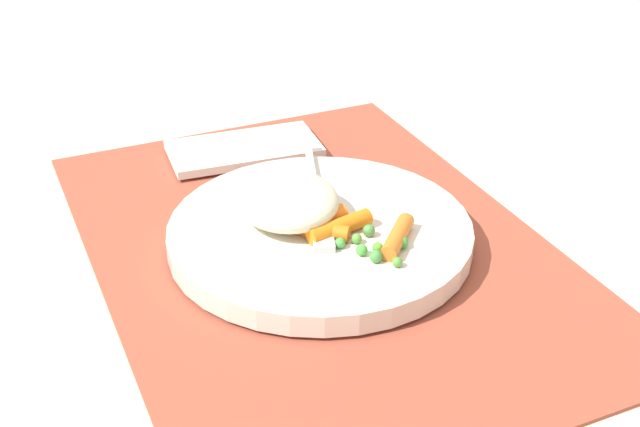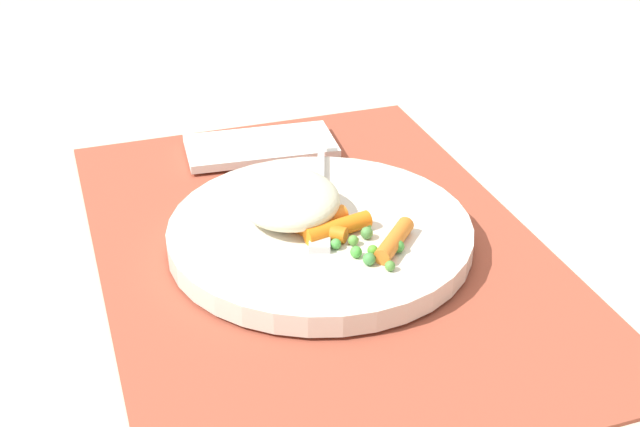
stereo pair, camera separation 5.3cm
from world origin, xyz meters
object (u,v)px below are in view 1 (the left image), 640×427
at_px(plate, 320,234).
at_px(napkin, 240,150).
at_px(fork, 316,200).
at_px(rice_mound, 286,200).
at_px(carrot_portion, 347,228).

distance_m(plate, napkin, 0.18).
height_order(fork, napkin, fork).
relative_size(fork, napkin, 1.33).
bearing_deg(rice_mound, napkin, 174.25).
height_order(plate, carrot_portion, carrot_portion).
xyz_separation_m(carrot_portion, napkin, (-0.20, -0.02, -0.02)).
xyz_separation_m(plate, rice_mound, (-0.02, -0.02, 0.02)).
xyz_separation_m(plate, napkin, (-0.18, -0.00, -0.00)).
xyz_separation_m(rice_mound, carrot_portion, (0.04, 0.03, -0.01)).
bearing_deg(carrot_portion, fork, -179.32).
height_order(rice_mound, napkin, rice_mound).
distance_m(rice_mound, carrot_portion, 0.06).
height_order(carrot_portion, napkin, carrot_portion).
bearing_deg(rice_mound, fork, 110.49).
relative_size(plate, napkin, 1.69).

